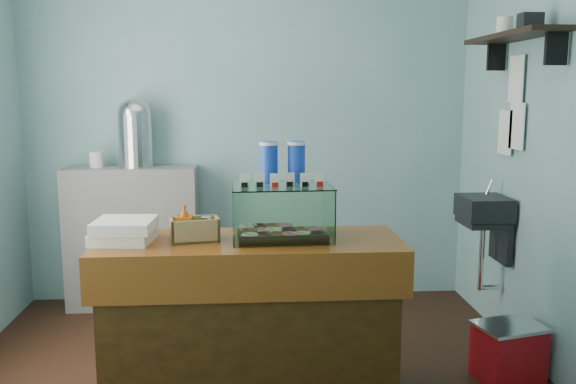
{
  "coord_description": "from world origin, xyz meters",
  "views": [
    {
      "loc": [
        -0.01,
        -3.37,
        1.66
      ],
      "look_at": [
        0.21,
        -0.15,
        1.14
      ],
      "focal_mm": 38.0,
      "sensor_mm": 36.0,
      "label": 1
    }
  ],
  "objects": [
    {
      "name": "counter",
      "position": [
        0.0,
        -0.25,
        0.46
      ],
      "size": [
        1.6,
        0.6,
        0.9
      ],
      "color": "#472B0D",
      "rests_on": "ground"
    },
    {
      "name": "room_shell",
      "position": [
        0.03,
        0.01,
        1.71
      ],
      "size": [
        3.54,
        3.04,
        2.82
      ],
      "color": "#72A7A6",
      "rests_on": "ground"
    },
    {
      "name": "display_case",
      "position": [
        0.17,
        -0.2,
        1.06
      ],
      "size": [
        0.54,
        0.4,
        0.5
      ],
      "rotation": [
        0.0,
        0.0,
        0.04
      ],
      "color": "black",
      "rests_on": "counter"
    },
    {
      "name": "condiment_crate",
      "position": [
        -0.3,
        -0.25,
        0.97
      ],
      "size": [
        0.27,
        0.19,
        0.19
      ],
      "rotation": [
        0.0,
        0.0,
        0.18
      ],
      "color": "tan",
      "rests_on": "counter"
    },
    {
      "name": "red_cooler",
      "position": [
        1.51,
        -0.1,
        0.17
      ],
      "size": [
        0.43,
        0.37,
        0.33
      ],
      "rotation": [
        0.0,
        0.0,
        0.25
      ],
      "color": "red",
      "rests_on": "ground"
    },
    {
      "name": "coffee_urn",
      "position": [
        -0.85,
        1.33,
        1.38
      ],
      "size": [
        0.29,
        0.29,
        0.53
      ],
      "color": "silver",
      "rests_on": "back_shelf"
    },
    {
      "name": "pastry_boxes",
      "position": [
        -0.65,
        -0.25,
        0.96
      ],
      "size": [
        0.32,
        0.33,
        0.12
      ],
      "rotation": [
        0.0,
        0.0,
        -0.1
      ],
      "color": "white",
      "rests_on": "counter"
    },
    {
      "name": "ground",
      "position": [
        0.0,
        0.0,
        0.0
      ],
      "size": [
        3.5,
        3.5,
        0.0
      ],
      "primitive_type": "plane",
      "color": "black",
      "rests_on": "ground"
    },
    {
      "name": "back_shelf",
      "position": [
        -0.9,
        1.32,
        0.55
      ],
      "size": [
        1.0,
        0.32,
        1.1
      ],
      "primitive_type": "cube",
      "color": "gray",
      "rests_on": "ground"
    }
  ]
}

